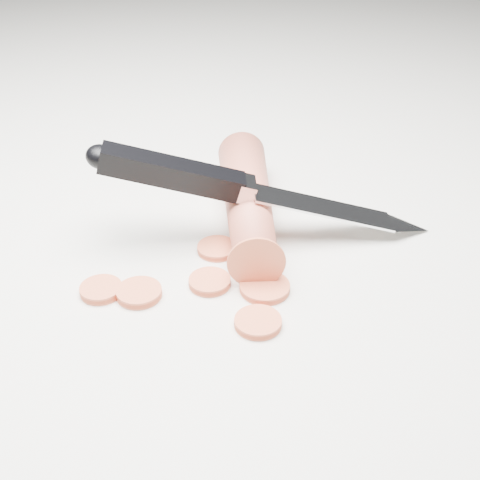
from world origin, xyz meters
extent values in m
plane|color=silver|center=(0.00, 0.00, 0.00)|extent=(2.40, 2.40, 0.00)
cylinder|color=#CB533D|center=(0.07, 0.03, 0.02)|extent=(0.07, 0.18, 0.04)
cylinder|color=#DA5934|center=(0.06, -0.07, 0.00)|extent=(0.04, 0.04, 0.01)
cylinder|color=#DA5934|center=(0.04, -0.10, 0.00)|extent=(0.03, 0.03, 0.01)
cylinder|color=#DA5934|center=(-0.04, -0.05, 0.00)|extent=(0.03, 0.03, 0.01)
cylinder|color=#DA5934|center=(0.02, -0.05, 0.00)|extent=(0.03, 0.03, 0.01)
cylinder|color=#DA5934|center=(-0.06, -0.04, 0.00)|extent=(0.03, 0.03, 0.01)
cylinder|color=#DA5934|center=(0.03, -0.01, 0.00)|extent=(0.03, 0.03, 0.01)
camera|label=1|loc=(-0.06, -0.44, 0.31)|focal=50.00mm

